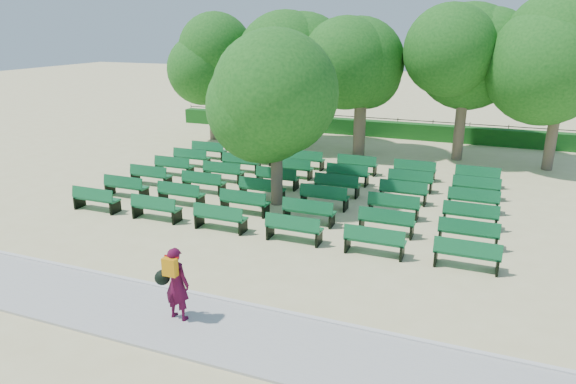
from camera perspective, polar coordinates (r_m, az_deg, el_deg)
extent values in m
plane|color=#CEC388|center=(17.89, 0.74, -2.37)|extent=(120.00, 120.00, 0.00)
cube|color=#ACACA7|center=(11.93, -12.35, -13.80)|extent=(30.00, 2.20, 0.06)
cube|color=silver|center=(12.74, -9.47, -11.29)|extent=(30.00, 0.12, 0.10)
cube|color=#145017|center=(30.82, 10.08, 6.94)|extent=(26.00, 0.70, 0.90)
cube|color=#116133|center=(19.42, 1.43, 0.63)|extent=(1.74, 0.52, 0.06)
cube|color=#116133|center=(19.17, 1.23, 1.15)|extent=(1.73, 0.17, 0.40)
cylinder|color=brown|center=(18.42, -1.26, 2.71)|extent=(0.43, 0.43, 2.74)
ellipsoid|color=#1E5F1A|center=(17.92, -1.32, 10.71)|extent=(4.42, 4.42, 3.98)
imported|color=#480A27|center=(11.55, -12.28, -9.91)|extent=(0.65, 0.45, 1.69)
cube|color=orange|center=(11.20, -12.98, -8.13)|extent=(0.32, 0.16, 0.39)
sphere|color=black|center=(11.63, -13.78, -9.21)|extent=(0.34, 0.34, 0.34)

